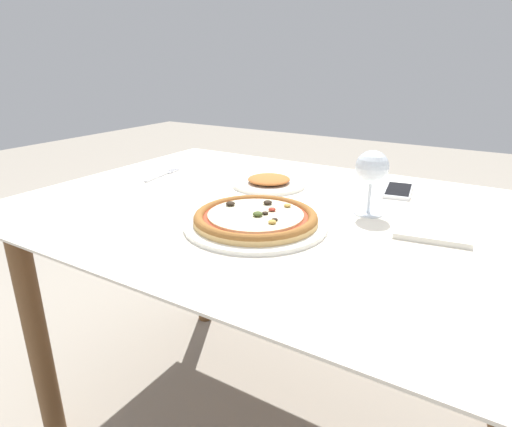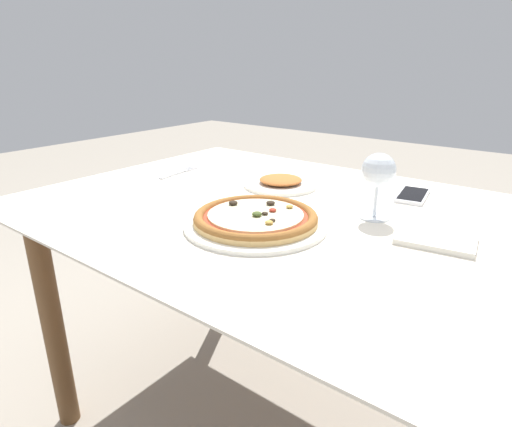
{
  "view_description": "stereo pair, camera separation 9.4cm",
  "coord_description": "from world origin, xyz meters",
  "px_view_note": "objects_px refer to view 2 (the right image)",
  "views": [
    {
      "loc": [
        0.46,
        -0.89,
        1.07
      ],
      "look_at": [
        0.0,
        -0.14,
        0.75
      ],
      "focal_mm": 30.0,
      "sensor_mm": 36.0,
      "label": 1
    },
    {
      "loc": [
        0.54,
        -0.84,
        1.07
      ],
      "look_at": [
        0.0,
        -0.14,
        0.75
      ],
      "focal_mm": 30.0,
      "sensor_mm": 36.0,
      "label": 2
    }
  ],
  "objects_px": {
    "fork": "(179,172)",
    "cell_phone": "(413,195)",
    "wine_glass_far_left": "(378,172)",
    "side_plate": "(281,183)",
    "dining_table": "(289,241)",
    "pizza_plate": "(256,219)"
  },
  "relations": [
    {
      "from": "dining_table",
      "to": "cell_phone",
      "type": "relative_size",
      "value": 8.86
    },
    {
      "from": "fork",
      "to": "wine_glass_far_left",
      "type": "distance_m",
      "value": 0.68
    },
    {
      "from": "dining_table",
      "to": "wine_glass_far_left",
      "type": "distance_m",
      "value": 0.28
    },
    {
      "from": "dining_table",
      "to": "fork",
      "type": "height_order",
      "value": "fork"
    },
    {
      "from": "fork",
      "to": "cell_phone",
      "type": "relative_size",
      "value": 1.11
    },
    {
      "from": "dining_table",
      "to": "fork",
      "type": "bearing_deg",
      "value": 170.75
    },
    {
      "from": "pizza_plate",
      "to": "wine_glass_far_left",
      "type": "relative_size",
      "value": 2.07
    },
    {
      "from": "fork",
      "to": "cell_phone",
      "type": "bearing_deg",
      "value": 16.64
    },
    {
      "from": "fork",
      "to": "side_plate",
      "type": "relative_size",
      "value": 0.8
    },
    {
      "from": "wine_glass_far_left",
      "to": "side_plate",
      "type": "bearing_deg",
      "value": 165.68
    },
    {
      "from": "pizza_plate",
      "to": "cell_phone",
      "type": "bearing_deg",
      "value": 64.19
    },
    {
      "from": "pizza_plate",
      "to": "side_plate",
      "type": "distance_m",
      "value": 0.32
    },
    {
      "from": "pizza_plate",
      "to": "fork",
      "type": "height_order",
      "value": "pizza_plate"
    },
    {
      "from": "dining_table",
      "to": "fork",
      "type": "relative_size",
      "value": 8.0
    },
    {
      "from": "wine_glass_far_left",
      "to": "dining_table",
      "type": "bearing_deg",
      "value": -159.01
    },
    {
      "from": "pizza_plate",
      "to": "side_plate",
      "type": "xyz_separation_m",
      "value": [
        -0.14,
        0.29,
        -0.01
      ]
    },
    {
      "from": "side_plate",
      "to": "dining_table",
      "type": "bearing_deg",
      "value": -48.84
    },
    {
      "from": "dining_table",
      "to": "wine_glass_far_left",
      "type": "height_order",
      "value": "wine_glass_far_left"
    },
    {
      "from": "wine_glass_far_left",
      "to": "side_plate",
      "type": "xyz_separation_m",
      "value": [
        -0.32,
        0.08,
        -0.1
      ]
    },
    {
      "from": "pizza_plate",
      "to": "cell_phone",
      "type": "height_order",
      "value": "pizza_plate"
    },
    {
      "from": "dining_table",
      "to": "cell_phone",
      "type": "xyz_separation_m",
      "value": [
        0.21,
        0.28,
        0.09
      ]
    },
    {
      "from": "pizza_plate",
      "to": "side_plate",
      "type": "height_order",
      "value": "pizza_plate"
    }
  ]
}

